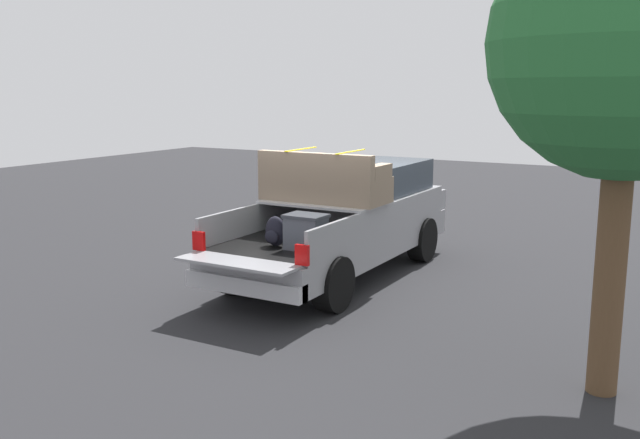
# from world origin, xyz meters

# --- Properties ---
(ground_plane) EXTENTS (40.00, 40.00, 0.00)m
(ground_plane) POSITION_xyz_m (0.00, 0.00, 0.00)
(ground_plane) COLOR #262628
(pickup_truck) EXTENTS (6.05, 2.07, 2.23)m
(pickup_truck) POSITION_xyz_m (0.38, -0.00, 0.98)
(pickup_truck) COLOR gray
(pickup_truck) RESTS_ON ground_plane
(tree_background) EXTENTS (2.76, 2.76, 5.05)m
(tree_background) POSITION_xyz_m (-2.74, -4.72, 3.64)
(tree_background) COLOR brown
(tree_background) RESTS_ON ground_plane
(trash_can) EXTENTS (0.60, 0.60, 0.98)m
(trash_can) POSITION_xyz_m (3.12, 1.20, 0.50)
(trash_can) COLOR #1E592D
(trash_can) RESTS_ON ground_plane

